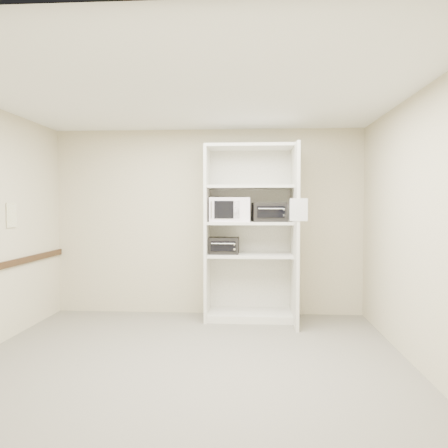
# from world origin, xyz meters

# --- Properties ---
(floor) EXTENTS (4.50, 4.00, 0.01)m
(floor) POSITION_xyz_m (0.00, 0.00, 0.00)
(floor) COLOR slate
(floor) RESTS_ON ground
(ceiling) EXTENTS (4.50, 4.00, 0.01)m
(ceiling) POSITION_xyz_m (0.00, 0.00, 2.70)
(ceiling) COLOR white
(wall_back) EXTENTS (4.50, 0.02, 2.70)m
(wall_back) POSITION_xyz_m (0.00, 2.00, 1.35)
(wall_back) COLOR beige
(wall_back) RESTS_ON ground
(wall_front) EXTENTS (4.50, 0.02, 2.70)m
(wall_front) POSITION_xyz_m (0.00, -2.00, 1.35)
(wall_front) COLOR beige
(wall_front) RESTS_ON ground
(wall_right) EXTENTS (0.02, 4.00, 2.70)m
(wall_right) POSITION_xyz_m (2.25, 0.00, 1.35)
(wall_right) COLOR beige
(wall_right) RESTS_ON ground
(shelving_unit) EXTENTS (1.24, 0.92, 2.42)m
(shelving_unit) POSITION_xyz_m (0.67, 1.70, 1.13)
(shelving_unit) COLOR white
(shelving_unit) RESTS_ON floor
(microwave) EXTENTS (0.57, 0.44, 0.33)m
(microwave) POSITION_xyz_m (0.33, 1.70, 1.54)
(microwave) COLOR white
(microwave) RESTS_ON shelving_unit
(toaster_oven_upper) EXTENTS (0.49, 0.38, 0.26)m
(toaster_oven_upper) POSITION_xyz_m (0.88, 1.66, 1.50)
(toaster_oven_upper) COLOR black
(toaster_oven_upper) RESTS_ON shelving_unit
(toaster_oven_lower) EXTENTS (0.42, 0.32, 0.23)m
(toaster_oven_lower) POSITION_xyz_m (0.26, 1.67, 1.03)
(toaster_oven_lower) COLOR black
(toaster_oven_lower) RESTS_ON shelving_unit
(paper_sign) EXTENTS (0.22, 0.01, 0.27)m
(paper_sign) POSITION_xyz_m (1.22, 1.07, 1.54)
(paper_sign) COLOR white
(paper_sign) RESTS_ON shelving_unit
(wall_poster) EXTENTS (0.01, 0.21, 0.30)m
(wall_poster) POSITION_xyz_m (-2.24, 0.68, 1.48)
(wall_poster) COLOR white
(wall_poster) RESTS_ON wall_left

